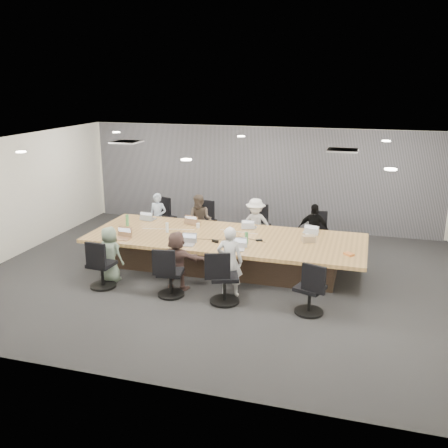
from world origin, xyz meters
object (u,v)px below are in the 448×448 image
(chair_1, at_px, (204,225))
(chair_2, at_px, (258,230))
(bottle_clear, at_px, (167,228))
(laptop_3, at_px, (311,232))
(chair_0, at_px, (164,221))
(person_5, at_px, (177,260))
(chair_4, at_px, (102,268))
(bottle_green_left, at_px, (127,220))
(person_4, at_px, (110,254))
(person_6, at_px, (230,261))
(bottle_green_right, at_px, (246,238))
(stapler, at_px, (215,241))
(snack_packet, at_px, (349,254))
(conference_table, at_px, (225,251))
(mug_brown, at_px, (125,231))
(chair_7, at_px, (310,292))
(canvas_bag, at_px, (309,239))
(person_0, at_px, (158,218))
(laptop_1, at_px, (192,222))
(chair_6, at_px, (225,281))
(laptop_5, at_px, (187,245))
(chair_3, at_px, (314,237))
(laptop_0, at_px, (149,219))
(laptop_4, at_px, (122,239))
(person_3, at_px, (313,230))
(laptop_2, at_px, (250,227))
(laptop_6, at_px, (237,250))
(person_1, at_px, (200,220))
(chair_5, at_px, (171,276))

(chair_1, xyz_separation_m, chair_2, (1.42, 0.00, 0.00))
(bottle_clear, bearing_deg, laptop_3, 15.87)
(chair_0, bearing_deg, person_5, 136.82)
(chair_4, xyz_separation_m, bottle_green_left, (-0.35, 1.85, 0.46))
(person_4, distance_m, person_6, 2.56)
(bottle_green_right, xyz_separation_m, stapler, (-0.65, -0.08, -0.10))
(snack_packet, bearing_deg, conference_table, 169.86)
(mug_brown, bearing_deg, stapler, -1.76)
(chair_7, relative_size, canvas_bag, 3.05)
(person_0, xyz_separation_m, stapler, (2.10, -1.81, 0.14))
(chair_1, height_order, laptop_1, chair_1)
(person_4, distance_m, bottle_green_left, 1.56)
(person_4, height_order, person_6, person_6)
(person_0, bearing_deg, chair_7, -36.58)
(chair_6, bearing_deg, laptop_1, 101.67)
(chair_4, height_order, laptop_5, chair_4)
(bottle_green_right, relative_size, stapler, 1.64)
(chair_6, xyz_separation_m, chair_7, (1.58, 0.00, -0.03))
(chair_3, height_order, person_4, person_4)
(chair_6, height_order, laptop_0, chair_6)
(laptop_1, distance_m, person_6, 2.64)
(conference_table, bearing_deg, chair_0, 142.14)
(person_5, bearing_deg, bottle_clear, -59.22)
(chair_1, height_order, bottle_clear, bottle_clear)
(chair_2, relative_size, person_6, 0.62)
(laptop_4, bearing_deg, person_6, -7.70)
(laptop_5, bearing_deg, chair_4, -152.84)
(chair_7, xyz_separation_m, laptop_1, (-3.11, 2.50, 0.35))
(person_3, relative_size, laptop_3, 3.90)
(chair_1, bearing_deg, bottle_clear, 88.99)
(laptop_2, height_order, laptop_6, same)
(chair_6, height_order, laptop_3, chair_6)
(person_1, relative_size, canvas_bag, 4.91)
(chair_3, bearing_deg, chair_5, 38.59)
(chair_1, xyz_separation_m, person_1, (0.00, -0.35, 0.22))
(chair_6, height_order, person_6, person_6)
(chair_5, relative_size, laptop_4, 2.38)
(laptop_5, bearing_deg, person_1, 97.62)
(conference_table, bearing_deg, canvas_bag, 3.94)
(chair_3, xyz_separation_m, person_4, (-3.83, -3.05, 0.22))
(chair_1, height_order, mug_brown, chair_1)
(chair_1, distance_m, laptop_2, 1.71)
(person_4, xyz_separation_m, bottle_green_left, (-0.35, 1.50, 0.29))
(chair_0, distance_m, chair_2, 2.55)
(chair_1, relative_size, person_5, 0.71)
(chair_2, distance_m, laptop_3, 1.69)
(person_1, height_order, person_6, person_6)
(laptop_2, bearing_deg, laptop_4, 25.16)
(chair_0, relative_size, person_6, 0.63)
(person_6, distance_m, canvas_bag, 1.97)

